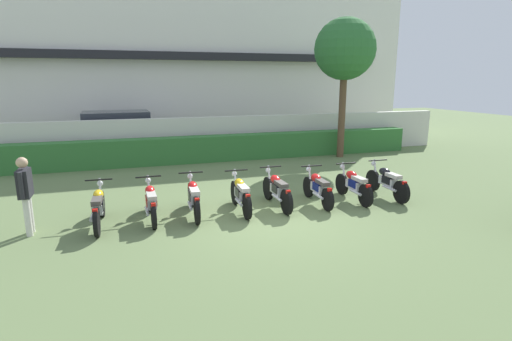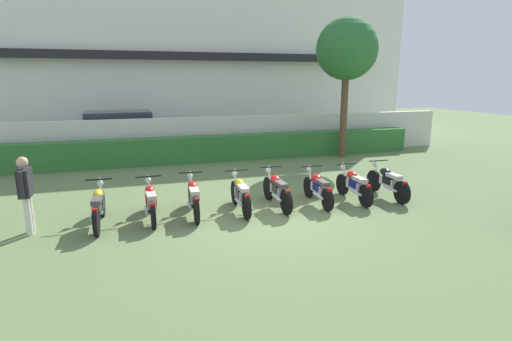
% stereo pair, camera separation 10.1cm
% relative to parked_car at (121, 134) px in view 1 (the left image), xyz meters
% --- Properties ---
extents(ground, '(60.00, 60.00, 0.00)m').
position_rel_parked_car_xyz_m(ground, '(3.31, -9.65, -0.94)').
color(ground, '#607547').
extents(building, '(23.58, 6.50, 8.10)m').
position_rel_parked_car_xyz_m(building, '(3.31, 4.77, 3.12)').
color(building, white).
rests_on(building, ground).
extents(compound_wall, '(22.40, 0.30, 1.71)m').
position_rel_parked_car_xyz_m(compound_wall, '(3.31, -1.78, -0.08)').
color(compound_wall, silver).
rests_on(compound_wall, ground).
extents(hedge_row, '(17.92, 0.70, 1.02)m').
position_rel_parked_car_xyz_m(hedge_row, '(3.31, -2.48, -0.43)').
color(hedge_row, '#337033').
rests_on(hedge_row, ground).
extents(parked_car, '(4.55, 2.18, 1.89)m').
position_rel_parked_car_xyz_m(parked_car, '(0.00, 0.00, 0.00)').
color(parked_car, '#9EA3A8').
rests_on(parked_car, ground).
extents(tree_near_inspector, '(2.47, 2.47, 5.65)m').
position_rel_parked_car_xyz_m(tree_near_inspector, '(8.81, -3.28, 3.43)').
color(tree_near_inspector, brown).
rests_on(tree_near_inspector, ground).
extents(motorcycle_in_row_0, '(0.60, 1.94, 0.97)m').
position_rel_parked_car_xyz_m(motorcycle_in_row_0, '(-0.49, -8.92, -0.48)').
color(motorcycle_in_row_0, black).
rests_on(motorcycle_in_row_0, ground).
extents(motorcycle_in_row_1, '(0.60, 1.83, 0.95)m').
position_rel_parked_car_xyz_m(motorcycle_in_row_1, '(0.64, -8.86, -0.49)').
color(motorcycle_in_row_1, black).
rests_on(motorcycle_in_row_1, ground).
extents(motorcycle_in_row_2, '(0.60, 1.91, 0.97)m').
position_rel_parked_car_xyz_m(motorcycle_in_row_2, '(1.64, -8.85, -0.48)').
color(motorcycle_in_row_2, black).
rests_on(motorcycle_in_row_2, ground).
extents(motorcycle_in_row_3, '(0.60, 1.85, 0.97)m').
position_rel_parked_car_xyz_m(motorcycle_in_row_3, '(2.80, -8.91, -0.48)').
color(motorcycle_in_row_3, black).
rests_on(motorcycle_in_row_3, ground).
extents(motorcycle_in_row_4, '(0.60, 1.95, 0.97)m').
position_rel_parked_car_xyz_m(motorcycle_in_row_4, '(3.79, -8.85, -0.48)').
color(motorcycle_in_row_4, black).
rests_on(motorcycle_in_row_4, ground).
extents(motorcycle_in_row_5, '(0.60, 1.82, 0.95)m').
position_rel_parked_car_xyz_m(motorcycle_in_row_5, '(4.91, -8.94, -0.50)').
color(motorcycle_in_row_5, black).
rests_on(motorcycle_in_row_5, ground).
extents(motorcycle_in_row_6, '(0.60, 1.83, 0.96)m').
position_rel_parked_car_xyz_m(motorcycle_in_row_6, '(5.97, -8.98, -0.49)').
color(motorcycle_in_row_6, black).
rests_on(motorcycle_in_row_6, ground).
extents(motorcycle_in_row_7, '(0.60, 1.95, 0.97)m').
position_rel_parked_car_xyz_m(motorcycle_in_row_7, '(7.03, -8.97, -0.48)').
color(motorcycle_in_row_7, black).
rests_on(motorcycle_in_row_7, ground).
extents(inspector_person, '(0.22, 0.67, 1.67)m').
position_rel_parked_car_xyz_m(inspector_person, '(-1.88, -8.99, 0.05)').
color(inspector_person, silver).
rests_on(inspector_person, ground).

